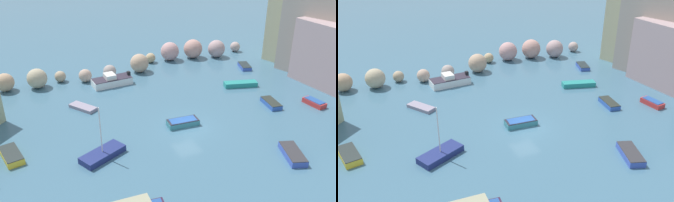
% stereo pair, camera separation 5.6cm
% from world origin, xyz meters
% --- Properties ---
extents(cove_water, '(160.00, 160.00, 0.00)m').
position_xyz_m(cove_water, '(0.00, 0.00, 0.00)').
color(cove_water, '#406982').
rests_on(cove_water, ground).
extents(cliff_headland_right, '(19.19, 20.64, 12.40)m').
position_xyz_m(cliff_headland_right, '(25.44, 6.27, 4.40)').
color(cliff_headland_right, tan).
rests_on(cliff_headland_right, ground).
extents(rock_breakwater, '(35.19, 4.96, 2.74)m').
position_xyz_m(rock_breakwater, '(2.63, 17.05, 1.19)').
color(rock_breakwater, tan).
rests_on(rock_breakwater, ground).
extents(moored_boat_0, '(4.33, 3.11, 4.81)m').
position_xyz_m(moored_boat_0, '(-9.01, -1.29, 0.31)').
color(moored_boat_0, navy).
rests_on(moored_boat_0, cove_water).
extents(moored_boat_2, '(4.19, 2.35, 0.59)m').
position_xyz_m(moored_boat_2, '(10.73, 5.89, 0.29)').
color(moored_boat_2, teal).
rests_on(moored_boat_2, cove_water).
extents(moored_boat_3, '(1.77, 3.00, 0.54)m').
position_xyz_m(moored_boat_3, '(10.64, 0.12, 0.27)').
color(moored_boat_3, '#2E57B1').
rests_on(moored_boat_3, cove_water).
extents(moored_boat_4, '(3.26, 1.66, 0.62)m').
position_xyz_m(moored_boat_4, '(-0.19, 0.55, 0.32)').
color(moored_boat_4, teal).
rests_on(moored_boat_4, cove_water).
extents(moored_boat_5, '(2.11, 2.91, 0.52)m').
position_xyz_m(moored_boat_5, '(15.03, 10.80, 0.26)').
color(moored_boat_5, '#3754B6').
rests_on(moored_boat_5, cove_water).
extents(moored_boat_6, '(1.91, 3.38, 0.62)m').
position_xyz_m(moored_boat_6, '(-16.08, 1.98, 0.31)').
color(moored_boat_6, yellow).
rests_on(moored_boat_6, cove_water).
extents(moored_boat_7, '(4.86, 2.16, 1.49)m').
position_xyz_m(moored_boat_7, '(-3.31, 13.32, 0.55)').
color(moored_boat_7, white).
rests_on(moored_boat_7, cove_water).
extents(moored_boat_8, '(1.30, 2.58, 0.62)m').
position_xyz_m(moored_boat_8, '(14.99, -1.90, 0.30)').
color(moored_boat_8, '#BC312F').
rests_on(moored_boat_8, cove_water).
extents(moored_boat_9, '(2.67, 3.32, 0.36)m').
position_xyz_m(moored_boat_9, '(-8.22, 8.46, 0.18)').
color(moored_boat_9, gray).
rests_on(moored_boat_9, cove_water).
extents(moored_boat_10, '(2.51, 3.61, 0.60)m').
position_xyz_m(moored_boat_10, '(5.71, -8.48, 0.30)').
color(moored_boat_10, '#3953B7').
rests_on(moored_boat_10, cove_water).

